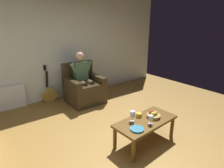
{
  "coord_description": "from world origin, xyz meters",
  "views": [
    {
      "loc": [
        1.87,
        2.0,
        1.91
      ],
      "look_at": [
        -0.18,
        -0.78,
        0.79
      ],
      "focal_mm": 29.18,
      "sensor_mm": 36.0,
      "label": 1
    }
  ],
  "objects_px": {
    "guitar": "(50,94)",
    "fruit_bowl": "(153,115)",
    "person_seated": "(83,76)",
    "coffee_table": "(145,123)",
    "armchair": "(84,89)",
    "decorative_dish": "(137,129)",
    "candle_jar": "(139,115)",
    "wine_glass_near": "(132,114)",
    "wine_glass_far": "(151,118)"
  },
  "relations": [
    {
      "from": "wine_glass_near",
      "to": "decorative_dish",
      "type": "height_order",
      "value": "wine_glass_near"
    },
    {
      "from": "person_seated",
      "to": "guitar",
      "type": "height_order",
      "value": "person_seated"
    },
    {
      "from": "wine_glass_far",
      "to": "candle_jar",
      "type": "xyz_separation_m",
      "value": [
        -0.02,
        -0.28,
        -0.07
      ]
    },
    {
      "from": "decorative_dish",
      "to": "wine_glass_far",
      "type": "bearing_deg",
      "value": 179.18
    },
    {
      "from": "armchair",
      "to": "guitar",
      "type": "distance_m",
      "value": 0.9
    },
    {
      "from": "guitar",
      "to": "wine_glass_near",
      "type": "height_order",
      "value": "guitar"
    },
    {
      "from": "armchair",
      "to": "wine_glass_far",
      "type": "distance_m",
      "value": 2.29
    },
    {
      "from": "coffee_table",
      "to": "wine_glass_near",
      "type": "distance_m",
      "value": 0.29
    },
    {
      "from": "wine_glass_near",
      "to": "guitar",
      "type": "bearing_deg",
      "value": -78.49
    },
    {
      "from": "wine_glass_far",
      "to": "decorative_dish",
      "type": "xyz_separation_m",
      "value": [
        0.29,
        -0.0,
        -0.09
      ]
    },
    {
      "from": "armchair",
      "to": "wine_glass_near",
      "type": "bearing_deg",
      "value": 82.95
    },
    {
      "from": "wine_glass_far",
      "to": "coffee_table",
      "type": "bearing_deg",
      "value": -102.19
    },
    {
      "from": "armchair",
      "to": "candle_jar",
      "type": "bearing_deg",
      "value": 88.44
    },
    {
      "from": "decorative_dish",
      "to": "candle_jar",
      "type": "relative_size",
      "value": 2.16
    },
    {
      "from": "wine_glass_far",
      "to": "candle_jar",
      "type": "bearing_deg",
      "value": -94.66
    },
    {
      "from": "guitar",
      "to": "person_seated",
      "type": "bearing_deg",
      "value": 146.01
    },
    {
      "from": "fruit_bowl",
      "to": "wine_glass_near",
      "type": "bearing_deg",
      "value": -17.14
    },
    {
      "from": "armchair",
      "to": "fruit_bowl",
      "type": "distance_m",
      "value": 2.17
    },
    {
      "from": "fruit_bowl",
      "to": "person_seated",
      "type": "bearing_deg",
      "value": -85.64
    },
    {
      "from": "person_seated",
      "to": "fruit_bowl",
      "type": "xyz_separation_m",
      "value": [
        -0.17,
        2.18,
        -0.23
      ]
    },
    {
      "from": "armchair",
      "to": "guitar",
      "type": "height_order",
      "value": "armchair"
    },
    {
      "from": "coffee_table",
      "to": "decorative_dish",
      "type": "distance_m",
      "value": 0.35
    },
    {
      "from": "wine_glass_far",
      "to": "fruit_bowl",
      "type": "height_order",
      "value": "wine_glass_far"
    },
    {
      "from": "coffee_table",
      "to": "wine_glass_far",
      "type": "distance_m",
      "value": 0.21
    },
    {
      "from": "person_seated",
      "to": "coffee_table",
      "type": "distance_m",
      "value": 2.2
    },
    {
      "from": "guitar",
      "to": "decorative_dish",
      "type": "height_order",
      "value": "guitar"
    },
    {
      "from": "person_seated",
      "to": "wine_glass_far",
      "type": "bearing_deg",
      "value": 87.92
    },
    {
      "from": "wine_glass_near",
      "to": "candle_jar",
      "type": "distance_m",
      "value": 0.22
    },
    {
      "from": "wine_glass_near",
      "to": "wine_glass_far",
      "type": "bearing_deg",
      "value": 126.63
    },
    {
      "from": "coffee_table",
      "to": "candle_jar",
      "type": "height_order",
      "value": "candle_jar"
    },
    {
      "from": "candle_jar",
      "to": "wine_glass_near",
      "type": "bearing_deg",
      "value": 13.57
    },
    {
      "from": "guitar",
      "to": "candle_jar",
      "type": "bearing_deg",
      "value": 105.96
    },
    {
      "from": "candle_jar",
      "to": "fruit_bowl",
      "type": "bearing_deg",
      "value": 137.56
    },
    {
      "from": "guitar",
      "to": "candle_jar",
      "type": "distance_m",
      "value": 2.62
    },
    {
      "from": "guitar",
      "to": "fruit_bowl",
      "type": "height_order",
      "value": "guitar"
    },
    {
      "from": "wine_glass_near",
      "to": "decorative_dish",
      "type": "distance_m",
      "value": 0.28
    },
    {
      "from": "wine_glass_near",
      "to": "fruit_bowl",
      "type": "xyz_separation_m",
      "value": [
        -0.38,
        0.12,
        -0.08
      ]
    },
    {
      "from": "guitar",
      "to": "wine_glass_near",
      "type": "relative_size",
      "value": 5.27
    },
    {
      "from": "fruit_bowl",
      "to": "candle_jar",
      "type": "bearing_deg",
      "value": -42.44
    },
    {
      "from": "guitar",
      "to": "decorative_dish",
      "type": "relative_size",
      "value": 4.49
    },
    {
      "from": "person_seated",
      "to": "candle_jar",
      "type": "relative_size",
      "value": 13.02
    },
    {
      "from": "armchair",
      "to": "fruit_bowl",
      "type": "bearing_deg",
      "value": 93.2
    },
    {
      "from": "person_seated",
      "to": "decorative_dish",
      "type": "bearing_deg",
      "value": 80.75
    },
    {
      "from": "decorative_dish",
      "to": "armchair",
      "type": "bearing_deg",
      "value": -98.13
    },
    {
      "from": "person_seated",
      "to": "decorative_dish",
      "type": "distance_m",
      "value": 2.33
    },
    {
      "from": "coffee_table",
      "to": "fruit_bowl",
      "type": "height_order",
      "value": "fruit_bowl"
    },
    {
      "from": "wine_glass_near",
      "to": "fruit_bowl",
      "type": "height_order",
      "value": "wine_glass_near"
    },
    {
      "from": "coffee_table",
      "to": "guitar",
      "type": "height_order",
      "value": "guitar"
    },
    {
      "from": "guitar",
      "to": "wine_glass_far",
      "type": "bearing_deg",
      "value": 103.98
    },
    {
      "from": "wine_glass_far",
      "to": "fruit_bowl",
      "type": "bearing_deg",
      "value": -149.63
    }
  ]
}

